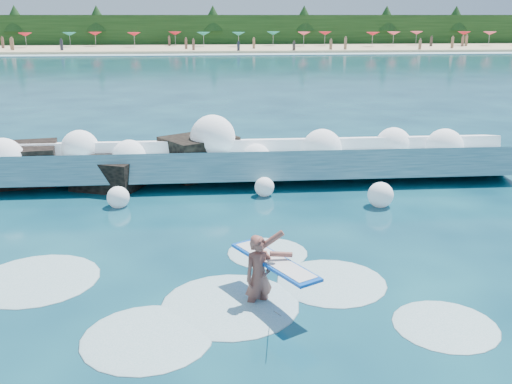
{
  "coord_description": "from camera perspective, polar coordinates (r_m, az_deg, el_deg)",
  "views": [
    {
      "loc": [
        0.44,
        -10.14,
        5.0
      ],
      "look_at": [
        1.5,
        2.0,
        1.2
      ],
      "focal_mm": 40.0,
      "sensor_mm": 36.0,
      "label": 1
    }
  ],
  "objects": [
    {
      "name": "beachgoers",
      "position": [
        84.24,
        4.39,
        14.57
      ],
      "size": [
        105.1,
        13.73,
        1.93
      ],
      "color": "#3F332D",
      "rests_on": "ground"
    },
    {
      "name": "surfer_with_board",
      "position": [
        10.28,
        0.65,
        -8.15
      ],
      "size": [
        1.46,
        2.76,
        1.56
      ],
      "color": "brown",
      "rests_on": "ground"
    },
    {
      "name": "wet_band",
      "position": [
        77.3,
        -5.45,
        13.55
      ],
      "size": [
        140.0,
        5.0,
        0.08
      ],
      "primitive_type": "cube",
      "color": "silver",
      "rests_on": "ground"
    },
    {
      "name": "rock_cluster",
      "position": [
        18.52,
        -15.28,
        2.53
      ],
      "size": [
        8.46,
        3.52,
        1.48
      ],
      "color": "black",
      "rests_on": "ground"
    },
    {
      "name": "beach_umbrellas",
      "position": [
        89.94,
        -5.47,
        15.47
      ],
      "size": [
        113.69,
        6.89,
        0.5
      ],
      "color": "#E8445D",
      "rests_on": "ground"
    },
    {
      "name": "beach",
      "position": [
        88.27,
        -5.42,
        14.11
      ],
      "size": [
        140.0,
        20.0,
        0.4
      ],
      "primitive_type": "cube",
      "color": "tan",
      "rests_on": "ground"
    },
    {
      "name": "wave_spray",
      "position": [
        17.88,
        -2.03,
        4.19
      ],
      "size": [
        14.8,
        4.49,
        2.05
      ],
      "color": "white",
      "rests_on": "ground"
    },
    {
      "name": "breaking_wave",
      "position": [
        18.07,
        -2.12,
        2.97
      ],
      "size": [
        17.49,
        2.75,
        1.51
      ],
      "color": "teal",
      "rests_on": "ground"
    },
    {
      "name": "treeline",
      "position": [
        98.18,
        -5.44,
        15.77
      ],
      "size": [
        140.0,
        4.0,
        5.0
      ],
      "primitive_type": "cube",
      "color": "black",
      "rests_on": "ground"
    },
    {
      "name": "surf_foam",
      "position": [
        10.82,
        -4.9,
        -10.27
      ],
      "size": [
        9.47,
        5.22,
        0.13
      ],
      "color": "silver",
      "rests_on": "ground"
    },
    {
      "name": "ground",
      "position": [
        11.31,
        -6.79,
        -9.04
      ],
      "size": [
        200.0,
        200.0,
        0.0
      ],
      "primitive_type": "plane",
      "color": "#07283C",
      "rests_on": "ground"
    }
  ]
}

